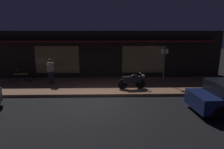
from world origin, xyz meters
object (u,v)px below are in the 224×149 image
object	(u,v)px
motorcycle	(132,81)
bicycle_parked	(21,77)
person_photographer	(51,71)
sign_post	(164,63)

from	to	relation	value
motorcycle	bicycle_parked	bearing A→B (deg)	166.50
motorcycle	person_photographer	xyz separation A→B (m)	(-5.21, 1.20, 0.38)
motorcycle	bicycle_parked	size ratio (longest dim) A/B	1.04
motorcycle	bicycle_parked	world-z (taller)	motorcycle
bicycle_parked	motorcycle	bearing A→B (deg)	-13.50
motorcycle	bicycle_parked	xyz separation A→B (m)	(-7.44, 1.79, -0.14)
motorcycle	sign_post	size ratio (longest dim) A/B	0.71
person_photographer	bicycle_parked	bearing A→B (deg)	165.27
bicycle_parked	sign_post	size ratio (longest dim) A/B	0.68
bicycle_parked	sign_post	bearing A→B (deg)	-4.28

